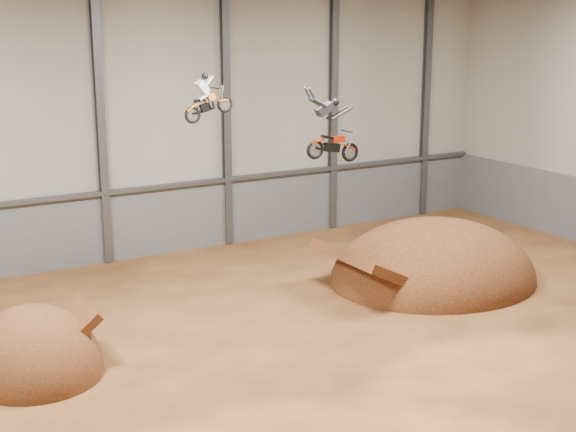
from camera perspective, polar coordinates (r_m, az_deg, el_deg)
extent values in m
plane|color=#4D2B14|center=(29.61, 2.83, -9.63)|extent=(40.00, 40.00, 0.00)
cube|color=#9D988B|center=(40.80, -8.78, 6.95)|extent=(40.00, 0.10, 14.00)
cube|color=slate|center=(41.65, -8.46, -0.25)|extent=(39.80, 0.18, 3.50)
cube|color=#47494F|center=(41.12, -8.47, 2.14)|extent=(39.80, 0.35, 0.20)
cube|color=#47494F|center=(39.50, -13.18, 6.52)|extent=(0.40, 0.36, 13.90)
cube|color=#47494F|center=(41.96, -4.42, 7.26)|extent=(0.40, 0.36, 13.90)
cube|color=#47494F|center=(45.28, 3.24, 7.76)|extent=(0.40, 0.36, 13.90)
cube|color=#47494F|center=(49.28, 9.76, 8.08)|extent=(0.40, 0.36, 13.90)
ellipsoid|color=#3D1E0F|center=(29.36, -17.55, -10.52)|extent=(4.63, 5.34, 4.63)
ellipsoid|color=#3D1E0F|center=(37.88, 10.27, -4.52)|extent=(9.89, 8.75, 5.71)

